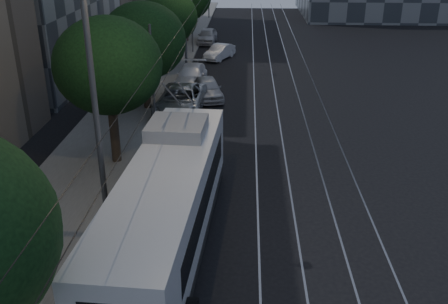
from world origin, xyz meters
name	(u,v)px	position (x,y,z in m)	size (l,w,h in m)	color
ground	(251,235)	(0.00, 0.00, 0.00)	(120.00, 120.00, 0.00)	black
sidewalk	(150,82)	(-7.50, 20.00, 0.07)	(5.00, 90.00, 0.15)	slate
tram_rails	(284,85)	(2.50, 20.00, 0.01)	(4.52, 90.00, 0.02)	gray
overhead_wires	(182,36)	(-4.97, 20.00, 3.47)	(2.23, 90.00, 6.00)	black
trolleybus	(168,205)	(-2.90, -0.88, 1.71)	(3.29, 12.51, 5.63)	silver
pickup_silver	(181,100)	(-4.30, 13.40, 0.84)	(2.77, 6.01, 1.67)	silver
car_white_a	(207,88)	(-2.89, 16.44, 0.71)	(1.69, 4.20, 1.43)	#B9B9BD
car_white_b	(191,76)	(-4.30, 19.50, 0.73)	(2.03, 5.00, 1.45)	white
car_white_c	(220,52)	(-2.70, 27.83, 0.64)	(1.35, 3.87, 1.27)	white
car_white_d	(207,36)	(-4.30, 34.56, 0.74)	(1.75, 4.35, 1.48)	silver
tree_1	(108,66)	(-6.50, 6.00, 4.82)	(4.90, 4.90, 7.04)	#2D2119
tree_2	(143,41)	(-6.50, 14.00, 4.34)	(5.14, 5.14, 6.66)	#2D2119
tree_3	(143,39)	(-7.00, 16.32, 3.99)	(4.27, 4.27, 5.93)	#2D2119
tree_4	(169,17)	(-6.50, 24.19, 4.15)	(4.58, 4.58, 6.22)	#2D2119
streetlamp_near	(103,57)	(-4.77, -0.49, 6.75)	(2.70, 0.44, 11.33)	#5C5C5E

